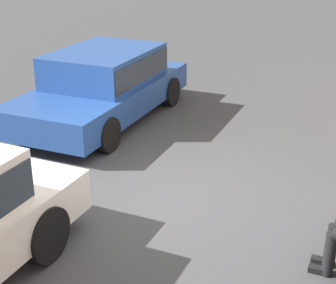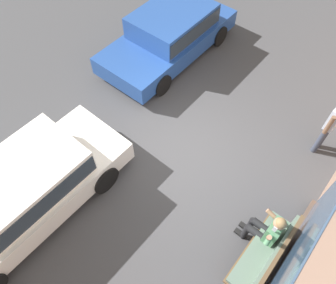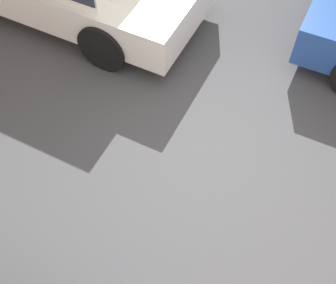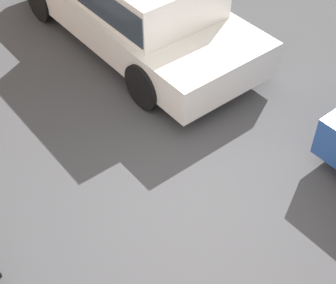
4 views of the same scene
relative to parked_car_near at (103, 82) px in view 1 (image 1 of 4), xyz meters
The scene contains 2 objects.
ground_plane 3.69m from the parked_car_near, 42.49° to the left, with size 60.00×60.00×0.00m, color #424244.
parked_car_near is the anchor object (origin of this frame).
Camera 1 is at (5.81, 2.60, 3.55)m, focal length 55.00 mm.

